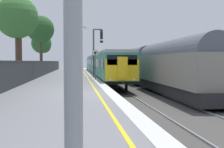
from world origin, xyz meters
TOP-DOWN VIEW (x-y plane):
  - ground at (2.64, 0.00)m, footprint 17.40×110.00m
  - commuter_train_at_platform at (2.10, 26.46)m, footprint 2.83×39.65m
  - freight_train_adjacent_track at (6.10, 29.39)m, footprint 2.60×61.37m
  - signal_gantry at (0.62, 15.39)m, footprint 1.10×0.24m
  - speed_limit_sign at (0.25, 11.13)m, footprint 0.59×0.08m
  - platform_lamp_mid at (-1.48, 12.30)m, footprint 2.00×0.20m
  - platform_lamp_far at (-1.48, 37.75)m, footprint 2.00×0.20m
  - background_tree_left at (-7.47, 16.50)m, footprint 3.32×3.32m
  - background_tree_centre at (-7.83, 39.05)m, footprint 3.68×3.68m
  - background_tree_right at (-6.85, 11.92)m, footprint 3.87×3.87m
  - background_tree_back at (-6.74, 28.86)m, footprint 4.08×4.08m

SIDE VIEW (x-z plane):
  - ground at x=2.64m, z-range -1.21..0.00m
  - commuter_train_at_platform at x=2.10m, z-range -0.64..3.17m
  - freight_train_adjacent_track at x=6.10m, z-range -0.81..3.53m
  - speed_limit_sign at x=0.25m, z-range 0.38..3.18m
  - platform_lamp_mid at x=-1.48m, z-range 0.49..5.56m
  - platform_lamp_far at x=-1.48m, z-range 0.50..5.73m
  - signal_gantry at x=0.62m, z-range 0.64..5.82m
  - background_tree_centre at x=-7.83m, z-range 1.44..8.32m
  - background_tree_right at x=-6.85m, z-range 1.80..9.49m
  - background_tree_back at x=-6.74m, z-range 2.11..10.67m
  - background_tree_left at x=-7.47m, z-range 2.42..10.79m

